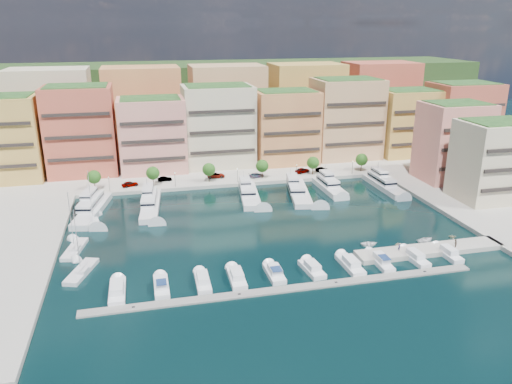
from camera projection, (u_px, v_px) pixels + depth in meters
ground at (264, 225)px, 117.23m from camera, size 400.00×400.00×0.00m
north_quay at (220, 159)px, 174.35m from camera, size 220.00×64.00×2.00m
hillside at (202, 132)px, 218.56m from camera, size 240.00×40.00×58.00m
south_pontoon at (289, 290)px, 88.94m from camera, size 72.00×2.20×0.35m
finger_pier at (429, 252)px, 103.54m from camera, size 32.00×5.00×2.00m
apartment_0 at (1, 139)px, 144.53m from camera, size 22.00×16.50×24.80m
apartment_1 at (81, 130)px, 150.88m from camera, size 20.00×16.50×26.80m
apartment_2 at (152, 135)px, 154.28m from camera, size 20.00×15.50×22.80m
apartment_3 at (218, 126)px, 160.25m from camera, size 22.00×16.50×25.80m
apartment_4 at (285, 127)px, 163.55m from camera, size 20.00×15.50×23.80m
apartment_5 at (346, 118)px, 169.73m from camera, size 22.00×16.50×26.80m
apartment_6 at (407, 122)px, 173.36m from camera, size 20.00×15.50×22.80m
apartment_7 at (461, 118)px, 175.58m from camera, size 22.00×16.50×24.80m
apartment_east_a at (453, 142)px, 145.28m from camera, size 18.00×14.50×22.80m
apartment_east_b at (494, 161)px, 129.02m from camera, size 18.00×14.50×20.80m
backblock_0 at (52, 114)px, 168.20m from camera, size 26.00×18.00×30.00m
backblock_1 at (143, 111)px, 174.78m from camera, size 26.00×18.00×30.00m
backblock_2 at (227, 107)px, 181.35m from camera, size 26.00×18.00×30.00m
backblock_3 at (306, 104)px, 187.93m from camera, size 26.00×18.00×30.00m
backblock_4 at (379, 102)px, 194.51m from camera, size 26.00×18.00×30.00m
tree_0 at (94, 177)px, 137.80m from camera, size 3.80×3.80×5.65m
tree_1 at (153, 173)px, 141.30m from camera, size 3.80×3.80×5.65m
tree_2 at (209, 170)px, 144.81m from camera, size 3.80×3.80×5.65m
tree_3 at (262, 166)px, 148.32m from camera, size 3.80×3.80×5.65m
tree_4 at (313, 163)px, 151.83m from camera, size 3.80×3.80×5.65m
tree_5 at (362, 160)px, 155.34m from camera, size 3.80×3.80×5.65m
lamppost_0 at (109, 182)px, 136.85m from camera, size 0.30×0.30×4.20m
lamppost_1 at (175, 177)px, 140.80m from camera, size 0.30×0.30×4.20m
lamppost_2 at (237, 173)px, 144.74m from camera, size 0.30×0.30×4.20m
lamppost_3 at (296, 169)px, 148.69m from camera, size 0.30×0.30×4.20m
lamppost_4 at (353, 165)px, 152.64m from camera, size 0.30×0.30×4.20m
yacht_0 at (92, 207)px, 125.11m from camera, size 8.93×23.47×7.30m
yacht_1 at (151, 203)px, 128.34m from camera, size 6.46×23.13×7.30m
yacht_3 at (249, 193)px, 135.48m from camera, size 7.11×20.03×7.30m
yacht_4 at (298, 191)px, 137.59m from camera, size 8.94×22.25×7.30m
yacht_5 at (329, 185)px, 142.05m from camera, size 4.78×16.44×7.30m
yacht_6 at (383, 183)px, 143.81m from camera, size 4.55×20.53×7.30m
cruiser_0 at (117, 292)px, 87.23m from camera, size 2.84×8.88×2.55m
cruiser_1 at (161, 286)px, 88.88m from camera, size 2.59×7.94×2.66m
cruiser_2 at (203, 282)px, 90.53m from camera, size 2.67×8.03×2.55m
cruiser_3 at (237, 278)px, 91.91m from camera, size 2.87×8.22×2.55m
cruiser_4 at (274, 273)px, 93.48m from camera, size 2.71×7.55×2.66m
cruiser_5 at (312, 269)px, 95.13m from camera, size 3.45×7.66×2.55m
cruiser_6 at (350, 265)px, 96.84m from camera, size 2.96×8.78×2.55m
cruiser_7 at (380, 261)px, 98.21m from camera, size 2.50×8.72×2.66m
cruiser_8 at (414, 258)px, 99.86m from camera, size 2.99×8.40×2.55m
cruiser_9 at (448, 254)px, 101.53m from camera, size 2.54×7.89×2.55m
sailboat_1 at (75, 250)px, 103.83m from camera, size 4.83×10.68×13.20m
sailboat_0 at (82, 272)px, 94.52m from camera, size 6.02×10.57×13.20m
sailboat_2 at (93, 222)px, 118.52m from camera, size 4.26×8.68×13.20m
tender_0 at (369, 244)px, 106.52m from camera, size 3.66×2.65×0.75m
tender_2 at (426, 240)px, 108.23m from camera, size 4.84×4.16×0.85m
tender_1 at (398, 244)px, 106.40m from camera, size 1.54×1.37×0.75m
tender_3 at (452, 236)px, 110.14m from camera, size 2.01×1.87×0.86m
car_0 at (130, 184)px, 141.57m from camera, size 4.96×3.30×1.57m
car_1 at (165, 179)px, 146.43m from camera, size 4.19×1.70×1.35m
car_2 at (216, 175)px, 149.67m from camera, size 5.46×2.70×1.49m
car_3 at (257, 175)px, 149.94m from camera, size 5.17×3.12×1.40m
car_4 at (302, 170)px, 154.45m from camera, size 5.26×3.58×1.66m
car_5 at (322, 170)px, 155.76m from camera, size 4.28×1.96×1.36m
person_0 at (399, 247)px, 101.65m from camera, size 0.43×0.60×1.56m
person_1 at (455, 243)px, 103.16m from camera, size 1.11×1.08×1.80m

